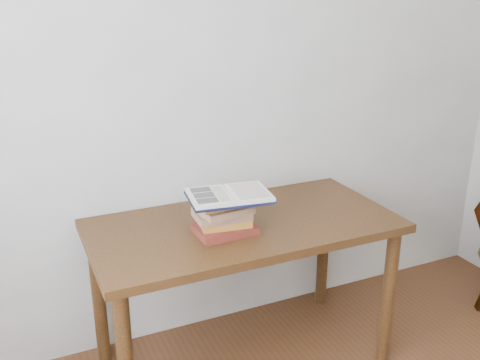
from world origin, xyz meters
name	(u,v)px	position (x,y,z in m)	size (l,w,h in m)	color
desk	(244,242)	(0.01, 1.38, 0.61)	(1.33, 0.67, 0.71)	#472E11
book_stack	(224,216)	(-0.11, 1.32, 0.79)	(0.25, 0.19, 0.15)	maroon
open_book	(229,195)	(-0.09, 1.31, 0.88)	(0.36, 0.27, 0.03)	black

